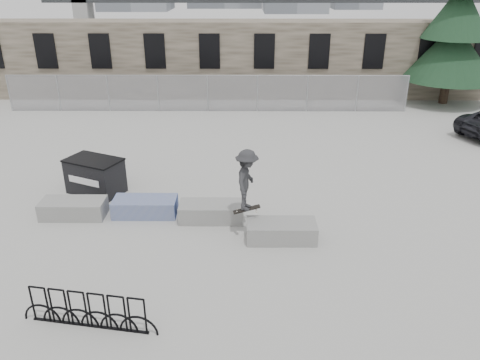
% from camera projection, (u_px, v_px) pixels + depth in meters
% --- Properties ---
extents(ground, '(120.00, 120.00, 0.00)m').
position_uv_depth(ground, '(181.00, 218.00, 14.78)').
color(ground, '#A0A09C').
rests_on(ground, ground).
extents(stone_wall, '(36.00, 2.58, 4.50)m').
position_uv_depth(stone_wall, '(211.00, 59.00, 28.70)').
color(stone_wall, brown).
rests_on(stone_wall, ground).
extents(chainlink_fence, '(22.06, 0.06, 2.02)m').
position_uv_depth(chainlink_fence, '(208.00, 93.00, 25.78)').
color(chainlink_fence, gray).
rests_on(chainlink_fence, ground).
extents(planter_far_left, '(2.00, 0.90, 0.55)m').
position_uv_depth(planter_far_left, '(73.00, 208.00, 14.79)').
color(planter_far_left, gray).
rests_on(planter_far_left, ground).
extents(planter_center_left, '(2.00, 0.90, 0.55)m').
position_uv_depth(planter_center_left, '(145.00, 206.00, 14.90)').
color(planter_center_left, '#314894').
rests_on(planter_center_left, ground).
extents(planter_center_right, '(2.00, 0.90, 0.55)m').
position_uv_depth(planter_center_right, '(211.00, 211.00, 14.60)').
color(planter_center_right, gray).
rests_on(planter_center_right, ground).
extents(planter_offset, '(2.00, 0.90, 0.55)m').
position_uv_depth(planter_offset, '(281.00, 230.00, 13.49)').
color(planter_offset, gray).
rests_on(planter_offset, ground).
extents(dumpster, '(2.20, 1.84, 1.24)m').
position_uv_depth(dumpster, '(95.00, 176.00, 16.30)').
color(dumpster, black).
rests_on(dumpster, ground).
extents(bike_rack, '(3.11, 0.57, 0.90)m').
position_uv_depth(bike_rack, '(88.00, 310.00, 10.09)').
color(bike_rack, black).
rests_on(bike_rack, ground).
extents(spruce_tree, '(5.20, 5.20, 11.50)m').
position_uv_depth(spruce_tree, '(457.00, 23.00, 26.00)').
color(spruce_tree, '#38281E').
rests_on(spruce_tree, ground).
extents(skateboarder, '(0.89, 1.28, 1.93)m').
position_uv_depth(skateboarder, '(247.00, 180.00, 13.21)').
color(skateboarder, '#2B2B2D').
rests_on(skateboarder, ground).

